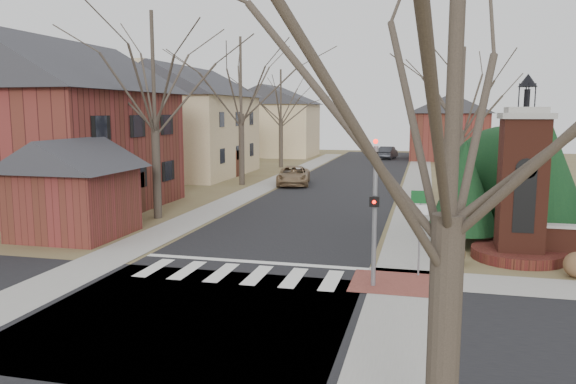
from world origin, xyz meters
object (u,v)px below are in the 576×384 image
(pickup_truck, at_px, (293,176))
(distant_car, at_px, (388,153))
(traffic_signal_pole, at_px, (375,201))
(sign_post, at_px, (420,216))
(brick_gate_monument, at_px, (521,199))

(pickup_truck, xyz_separation_m, distant_car, (5.00, 24.17, 0.03))
(traffic_signal_pole, height_order, sign_post, traffic_signal_pole)
(sign_post, bearing_deg, traffic_signal_pole, -132.43)
(sign_post, relative_size, brick_gate_monument, 0.42)
(brick_gate_monument, bearing_deg, sign_post, -138.58)
(distant_car, bearing_deg, brick_gate_monument, 107.74)
(sign_post, xyz_separation_m, distant_car, (-3.99, 44.97, -1.26))
(pickup_truck, bearing_deg, brick_gate_monument, -64.93)
(traffic_signal_pole, relative_size, distant_car, 1.08)
(brick_gate_monument, bearing_deg, pickup_truck, 124.88)
(traffic_signal_pole, xyz_separation_m, distant_car, (-2.70, 46.38, -1.90))
(pickup_truck, height_order, distant_car, distant_car)
(sign_post, bearing_deg, distant_car, 95.07)
(pickup_truck, bearing_deg, traffic_signal_pole, -80.69)
(traffic_signal_pole, xyz_separation_m, pickup_truck, (-7.70, 22.21, -1.92))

